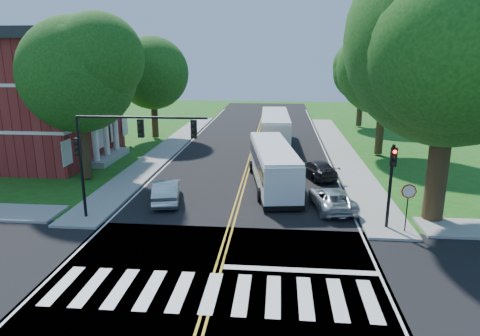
# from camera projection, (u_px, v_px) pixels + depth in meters

# --- Properties ---
(ground) EXTENTS (140.00, 140.00, 0.00)m
(ground) POSITION_uv_depth(u_px,v_px,m) (213.00, 286.00, 16.99)
(ground) COLOR #1E4E13
(ground) RESTS_ON ground
(road) EXTENTS (14.00, 96.00, 0.01)m
(road) POSITION_uv_depth(u_px,v_px,m) (247.00, 169.00, 34.31)
(road) COLOR black
(road) RESTS_ON ground
(cross_road) EXTENTS (60.00, 12.00, 0.01)m
(cross_road) POSITION_uv_depth(u_px,v_px,m) (213.00, 286.00, 16.98)
(cross_road) COLOR black
(cross_road) RESTS_ON ground
(center_line) EXTENTS (0.36, 70.00, 0.01)m
(center_line) POSITION_uv_depth(u_px,v_px,m) (251.00, 157.00, 38.15)
(center_line) COLOR gold
(center_line) RESTS_ON road
(edge_line_w) EXTENTS (0.12, 70.00, 0.01)m
(edge_line_w) POSITION_uv_depth(u_px,v_px,m) (176.00, 156.00, 38.76)
(edge_line_w) COLOR silver
(edge_line_w) RESTS_ON road
(edge_line_e) EXTENTS (0.12, 70.00, 0.01)m
(edge_line_e) POSITION_uv_depth(u_px,v_px,m) (328.00, 159.00, 37.54)
(edge_line_e) COLOR silver
(edge_line_e) RESTS_ON road
(crosswalk) EXTENTS (12.60, 3.00, 0.01)m
(crosswalk) POSITION_uv_depth(u_px,v_px,m) (211.00, 292.00, 16.50)
(crosswalk) COLOR silver
(crosswalk) RESTS_ON road
(stop_bar) EXTENTS (6.60, 0.40, 0.01)m
(stop_bar) POSITION_uv_depth(u_px,v_px,m) (300.00, 270.00, 18.21)
(stop_bar) COLOR silver
(stop_bar) RESTS_ON road
(sidewalk_nw) EXTENTS (2.60, 40.00, 0.15)m
(sidewalk_nw) POSITION_uv_depth(u_px,v_px,m) (168.00, 148.00, 41.77)
(sidewalk_nw) COLOR gray
(sidewalk_nw) RESTS_ON ground
(sidewalk_ne) EXTENTS (2.60, 40.00, 0.15)m
(sidewalk_ne) POSITION_uv_depth(u_px,v_px,m) (341.00, 151.00, 40.28)
(sidewalk_ne) COLOR gray
(sidewalk_ne) RESTS_ON ground
(tree_ne_big) EXTENTS (10.80, 10.80, 14.91)m
(tree_ne_big) POSITION_uv_depth(u_px,v_px,m) (454.00, 40.00, 21.23)
(tree_ne_big) COLOR #2E2212
(tree_ne_big) RESTS_ON ground
(tree_west_near) EXTENTS (8.00, 8.00, 11.40)m
(tree_west_near) POSITION_uv_depth(u_px,v_px,m) (78.00, 75.00, 29.55)
(tree_west_near) COLOR #2E2212
(tree_west_near) RESTS_ON ground
(tree_west_far) EXTENTS (7.60, 7.60, 10.67)m
(tree_west_far) POSITION_uv_depth(u_px,v_px,m) (152.00, 73.00, 45.04)
(tree_west_far) COLOR #2E2212
(tree_west_far) RESTS_ON ground
(tree_east_mid) EXTENTS (8.40, 8.40, 11.93)m
(tree_east_mid) POSITION_uv_depth(u_px,v_px,m) (385.00, 67.00, 37.03)
(tree_east_mid) COLOR #2E2212
(tree_east_mid) RESTS_ON ground
(tree_east_far) EXTENTS (7.20, 7.20, 10.34)m
(tree_east_far) POSITION_uv_depth(u_px,v_px,m) (362.00, 72.00, 52.60)
(tree_east_far) COLOR #2E2212
(tree_east_far) RESTS_ON ground
(signal_nw) EXTENTS (7.15, 0.46, 5.66)m
(signal_nw) POSITION_uv_depth(u_px,v_px,m) (121.00, 143.00, 22.57)
(signal_nw) COLOR black
(signal_nw) RESTS_ON ground
(signal_ne) EXTENTS (0.30, 0.46, 4.40)m
(signal_ne) POSITION_uv_depth(u_px,v_px,m) (391.00, 176.00, 21.69)
(signal_ne) COLOR black
(signal_ne) RESTS_ON ground
(stop_sign) EXTENTS (0.76, 0.08, 2.53)m
(stop_sign) POSITION_uv_depth(u_px,v_px,m) (408.00, 196.00, 21.41)
(stop_sign) COLOR black
(stop_sign) RESTS_ON ground
(bus_lead) EXTENTS (3.93, 11.29, 2.86)m
(bus_lead) POSITION_uv_depth(u_px,v_px,m) (273.00, 165.00, 29.65)
(bus_lead) COLOR silver
(bus_lead) RESTS_ON road
(bus_follow) EXTENTS (3.29, 12.44, 3.20)m
(bus_follow) POSITION_uv_depth(u_px,v_px,m) (275.00, 129.00, 42.93)
(bus_follow) COLOR silver
(bus_follow) RESTS_ON road
(hatchback) EXTENTS (2.36, 4.58, 1.44)m
(hatchback) POSITION_uv_depth(u_px,v_px,m) (166.00, 191.00, 26.51)
(hatchback) COLOR silver
(hatchback) RESTS_ON road
(suv) EXTENTS (2.78, 4.82, 1.27)m
(suv) POSITION_uv_depth(u_px,v_px,m) (332.00, 199.00, 25.29)
(suv) COLOR silver
(suv) RESTS_ON road
(dark_sedan) EXTENTS (3.27, 4.80, 1.29)m
(dark_sedan) POSITION_uv_depth(u_px,v_px,m) (316.00, 169.00, 31.81)
(dark_sedan) COLOR black
(dark_sedan) RESTS_ON road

